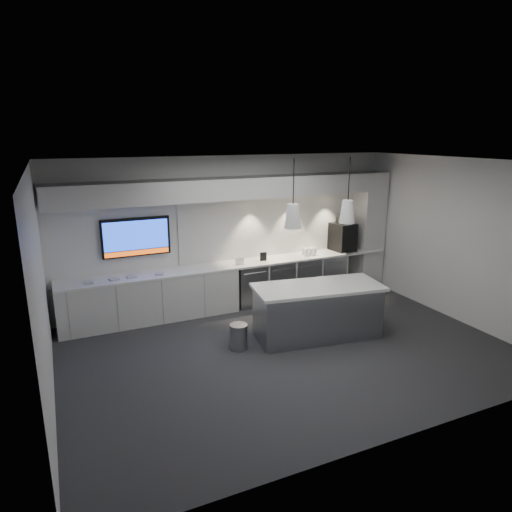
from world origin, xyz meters
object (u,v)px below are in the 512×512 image
wall_tv (136,237)px  bin (239,336)px  coffee_machine (343,236)px  island (317,311)px

wall_tv → bin: size_ratio=3.03×
wall_tv → coffee_machine: 4.44m
wall_tv → coffee_machine: (4.43, -0.25, -0.33)m
wall_tv → island: 3.57m
bin → coffee_machine: 3.84m
wall_tv → bin: 2.73m
island → bin: (-1.41, 0.13, -0.26)m
wall_tv → coffee_machine: size_ratio=1.56×
island → coffee_machine: 2.77m
wall_tv → island: wall_tv is taller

